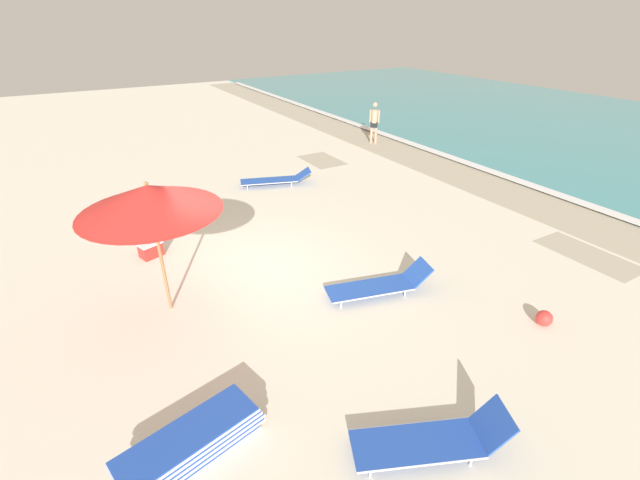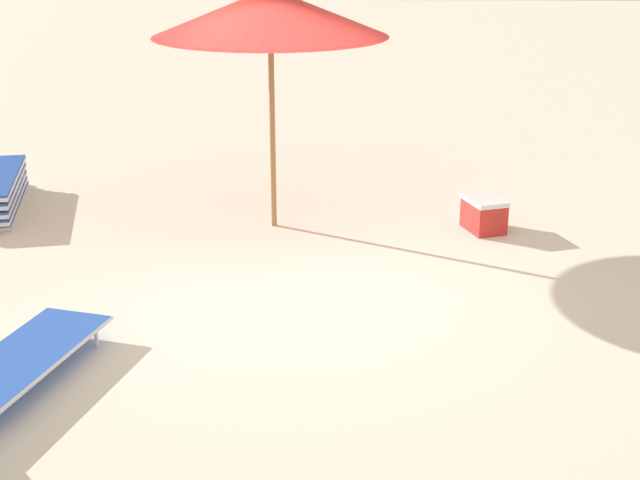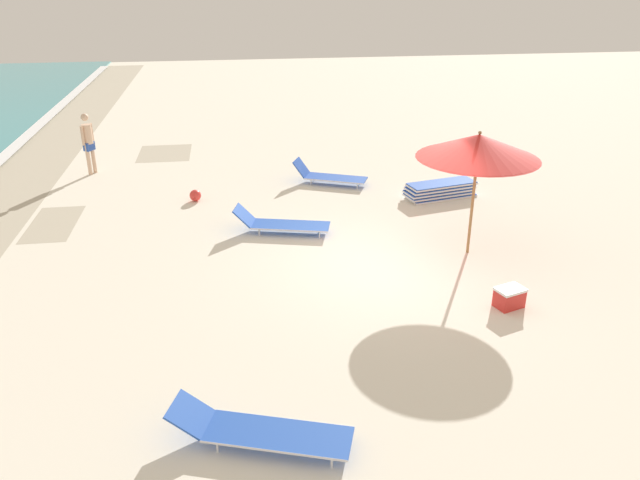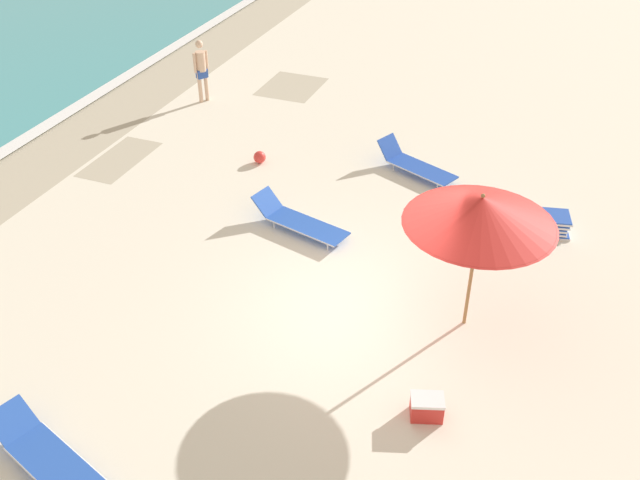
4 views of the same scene
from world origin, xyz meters
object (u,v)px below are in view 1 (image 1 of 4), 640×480
object	(u,v)px
lounger_stack	(192,443)
beachgoer_wading_adult	(374,120)
sun_lounger_near_water_left	(276,179)
beach_ball	(544,318)
cooler_box	(151,249)
beach_umbrella	(149,199)
sun_lounger_beside_umbrella	(433,440)
sun_lounger_under_umbrella	(380,285)

from	to	relation	value
lounger_stack	beachgoer_wading_adult	xyz separation A→B (m)	(-11.12, 11.20, 0.79)
lounger_stack	sun_lounger_near_water_left	distance (m)	9.97
beachgoer_wading_adult	beach_ball	world-z (taller)	beachgoer_wading_adult
lounger_stack	cooler_box	bearing A→B (deg)	161.13
beachgoer_wading_adult	beach_ball	bearing A→B (deg)	-68.07
beach_umbrella	lounger_stack	size ratio (longest dim) A/B	1.31
sun_lounger_beside_umbrella	sun_lounger_near_water_left	size ratio (longest dim) A/B	0.87
sun_lounger_near_water_left	sun_lounger_beside_umbrella	bearing A→B (deg)	4.89
sun_lounger_beside_umbrella	beach_ball	xyz separation A→B (m)	(-0.89, 3.63, -0.07)
sun_lounger_beside_umbrella	beachgoer_wading_adult	distance (m)	15.27
sun_lounger_beside_umbrella	cooler_box	xyz separation A→B (m)	(-7.21, -2.13, -0.03)
lounger_stack	sun_lounger_near_water_left	xyz separation A→B (m)	(-8.50, 5.19, -0.00)
sun_lounger_beside_umbrella	sun_lounger_near_water_left	xyz separation A→B (m)	(-10.06, 2.48, -0.02)
sun_lounger_under_umbrella	sun_lounger_near_water_left	xyz separation A→B (m)	(-6.82, 0.86, -0.01)
sun_lounger_near_water_left	beach_ball	xyz separation A→B (m)	(9.17, 1.15, -0.05)
beach_umbrella	beach_ball	distance (m)	7.42
sun_lounger_under_umbrella	beach_ball	bearing A→B (deg)	55.12
sun_lounger_beside_umbrella	beach_ball	world-z (taller)	sun_lounger_beside_umbrella
lounger_stack	beach_ball	world-z (taller)	lounger_stack
beach_umbrella	lounger_stack	bearing A→B (deg)	-8.39
sun_lounger_under_umbrella	beachgoer_wading_adult	distance (m)	11.69
sun_lounger_under_umbrella	lounger_stack	bearing A→B (deg)	-54.26
beachgoer_wading_adult	cooler_box	distance (m)	11.95
beach_umbrella	beachgoer_wading_adult	distance (m)	13.29
beach_umbrella	beachgoer_wading_adult	size ratio (longest dim) A/B	1.49
cooler_box	beachgoer_wading_adult	bearing A→B (deg)	-171.32
sun_lounger_near_water_left	cooler_box	xyz separation A→B (m)	(2.84, -4.60, -0.02)
sun_lounger_beside_umbrella	beachgoer_wading_adult	size ratio (longest dim) A/B	1.19
beach_ball	cooler_box	distance (m)	8.55
sun_lounger_beside_umbrella	beachgoer_wading_adult	bearing A→B (deg)	169.71
lounger_stack	beach_ball	xyz separation A→B (m)	(0.67, 6.34, -0.06)
sun_lounger_beside_umbrella	cooler_box	distance (m)	7.52
lounger_stack	beach_ball	distance (m)	6.38
lounger_stack	sun_lounger_beside_umbrella	distance (m)	3.13
lounger_stack	sun_lounger_near_water_left	world-z (taller)	sun_lounger_near_water_left
sun_lounger_under_umbrella	beach_umbrella	bearing A→B (deg)	-98.99
sun_lounger_under_umbrella	beach_ball	distance (m)	3.09
beach_umbrella	cooler_box	bearing A→B (deg)	177.60
sun_lounger_under_umbrella	cooler_box	bearing A→B (deg)	-122.25
beach_umbrella	cooler_box	xyz separation A→B (m)	(-2.31, 0.10, -2.13)
sun_lounger_beside_umbrella	beach_ball	size ratio (longest dim) A/B	7.03
lounger_stack	sun_lounger_under_umbrella	xyz separation A→B (m)	(-1.68, 4.33, 0.01)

